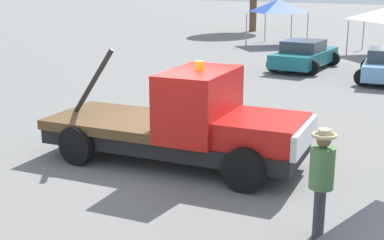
% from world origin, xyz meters
% --- Properties ---
extents(ground_plane, '(160.00, 160.00, 0.00)m').
position_xyz_m(ground_plane, '(0.00, 0.00, 0.00)').
color(ground_plane, slate).
extents(tow_truck, '(6.14, 2.79, 2.51)m').
position_xyz_m(tow_truck, '(0.36, 0.04, 0.93)').
color(tow_truck, black).
rests_on(tow_truck, ground).
extents(person_near_truck, '(0.40, 0.40, 1.81)m').
position_xyz_m(person_near_truck, '(4.00, -1.90, 1.07)').
color(person_near_truck, '#38383D').
rests_on(person_near_truck, ground).
extents(parked_car_teal, '(2.41, 4.54, 1.34)m').
position_xyz_m(parked_car_teal, '(-1.79, 13.91, 0.65)').
color(parked_car_teal, '#196670').
rests_on(parked_car_teal, ground).
extents(canopy_tent_blue, '(2.96, 2.96, 2.80)m').
position_xyz_m(canopy_tent_blue, '(-6.34, 21.88, 2.40)').
color(canopy_tent_blue, '#9E9EA3').
rests_on(canopy_tent_blue, ground).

